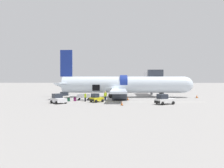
% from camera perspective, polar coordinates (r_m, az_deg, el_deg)
% --- Properties ---
extents(ground_plane, '(500.00, 500.00, 0.00)m').
position_cam_1_polar(ground_plane, '(44.21, 0.34, -4.09)').
color(ground_plane, gray).
extents(apron_marking_line, '(26.88, 0.83, 0.01)m').
position_cam_1_polar(apron_marking_line, '(37.01, 6.26, -5.11)').
color(apron_marking_line, silver).
rests_on(apron_marking_line, ground_plane).
extents(jet_bridge_stub, '(3.66, 12.46, 6.56)m').
position_cam_1_polar(jet_bridge_stub, '(54.74, 11.41, 1.96)').
color(jet_bridge_stub, '#4C4C51').
rests_on(jet_bridge_stub, ground_plane).
extents(airplane, '(32.55, 28.04, 11.15)m').
position_cam_1_polar(airplane, '(46.92, 2.79, -0.29)').
color(airplane, silver).
rests_on(airplane, ground_plane).
extents(baggage_tug_lead, '(3.29, 3.39, 1.65)m').
position_cam_1_polar(baggage_tug_lead, '(35.87, -15.12, -4.20)').
color(baggage_tug_lead, silver).
rests_on(baggage_tug_lead, ground_plane).
extents(baggage_tug_mid, '(2.66, 2.65, 1.59)m').
position_cam_1_polar(baggage_tug_mid, '(36.54, -4.52, -4.14)').
color(baggage_tug_mid, yellow).
rests_on(baggage_tug_mid, ground_plane).
extents(baggage_tug_rear, '(3.59, 2.81, 1.72)m').
position_cam_1_polar(baggage_tug_rear, '(34.25, 14.71, -4.41)').
color(baggage_tug_rear, white).
rests_on(baggage_tug_rear, ground_plane).
extents(baggage_tug_spare, '(2.83, 2.69, 1.67)m').
position_cam_1_polar(baggage_tug_spare, '(41.18, -13.73, -3.53)').
color(baggage_tug_spare, silver).
rests_on(baggage_tug_spare, ground_plane).
extents(baggage_cart_loading, '(3.62, 2.16, 1.16)m').
position_cam_1_polar(baggage_cart_loading, '(40.45, -7.95, -3.75)').
color(baggage_cart_loading, silver).
rests_on(baggage_cart_loading, ground_plane).
extents(ground_crew_loader_a, '(0.62, 0.49, 1.77)m').
position_cam_1_polar(ground_crew_loader_a, '(40.30, -1.88, -3.28)').
color(ground_crew_loader_a, '#1E2338').
rests_on(ground_crew_loader_a, ground_plane).
extents(ground_crew_loader_b, '(0.54, 0.54, 1.70)m').
position_cam_1_polar(ground_crew_loader_b, '(39.11, -1.99, -3.46)').
color(ground_crew_loader_b, '#1E2338').
rests_on(ground_crew_loader_b, ground_plane).
extents(ground_crew_driver, '(0.52, 0.52, 1.62)m').
position_cam_1_polar(ground_crew_driver, '(37.72, -7.64, -3.70)').
color(ground_crew_driver, black).
rests_on(ground_crew_driver, ground_plane).
extents(suitcase_on_tarmac_upright, '(0.47, 0.22, 0.75)m').
position_cam_1_polar(suitcase_on_tarmac_upright, '(38.76, -12.25, -4.38)').
color(suitcase_on_tarmac_upright, '#14472D').
rests_on(suitcase_on_tarmac_upright, ground_plane).
extents(suitcase_on_tarmac_spare, '(0.48, 0.26, 0.81)m').
position_cam_1_polar(suitcase_on_tarmac_spare, '(38.82, -10.54, -4.32)').
color(suitcase_on_tarmac_spare, '#721951').
rests_on(suitcase_on_tarmac_spare, ground_plane).
extents(safety_cone_nose, '(0.64, 0.64, 0.74)m').
position_cam_1_polar(safety_cone_nose, '(49.09, 23.08, -3.26)').
color(safety_cone_nose, black).
rests_on(safety_cone_nose, ground_plane).
extents(safety_cone_engine_left, '(0.44, 0.44, 0.68)m').
position_cam_1_polar(safety_cone_engine_left, '(31.90, 2.85, -5.54)').
color(safety_cone_engine_left, black).
rests_on(safety_cone_engine_left, ground_plane).
extents(safety_cone_wingtip, '(0.48, 0.48, 0.74)m').
position_cam_1_polar(safety_cone_wingtip, '(40.07, 4.56, -4.14)').
color(safety_cone_wingtip, black).
rests_on(safety_cone_wingtip, ground_plane).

